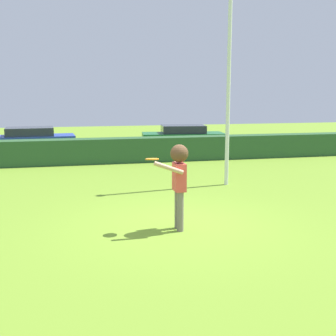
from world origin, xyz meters
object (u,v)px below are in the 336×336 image
object	(u,v)px
person	(179,175)
parked_car_blue	(30,139)
frisbee	(152,159)
lamppost	(229,64)
parked_car_green	(183,136)

from	to	relation	value
person	parked_car_blue	world-z (taller)	person
frisbee	parked_car_blue	xyz separation A→B (m)	(-3.41, 13.12, -0.82)
lamppost	parked_car_blue	distance (m)	11.67
person	frisbee	distance (m)	0.64
frisbee	parked_car_blue	size ratio (longest dim) A/B	0.07
parked_car_blue	parked_car_green	world-z (taller)	same
parked_car_green	frisbee	bearing A→B (deg)	-108.12
person	lamppost	bearing A→B (deg)	57.05
parked_car_green	parked_car_blue	bearing A→B (deg)	177.70
person	parked_car_blue	size ratio (longest dim) A/B	0.42
lamppost	parked_car_green	xyz separation A→B (m)	(1.02, 8.84, -3.02)
person	parked_car_green	world-z (taller)	person
lamppost	parked_car_blue	xyz separation A→B (m)	(-6.58, 9.15, -3.02)
parked_car_green	person	bearing A→B (deg)	-105.80
parked_car_blue	parked_car_green	xyz separation A→B (m)	(7.60, -0.31, 0.00)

